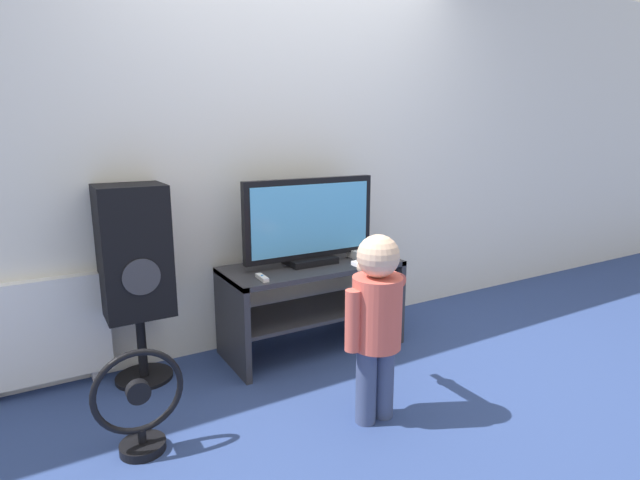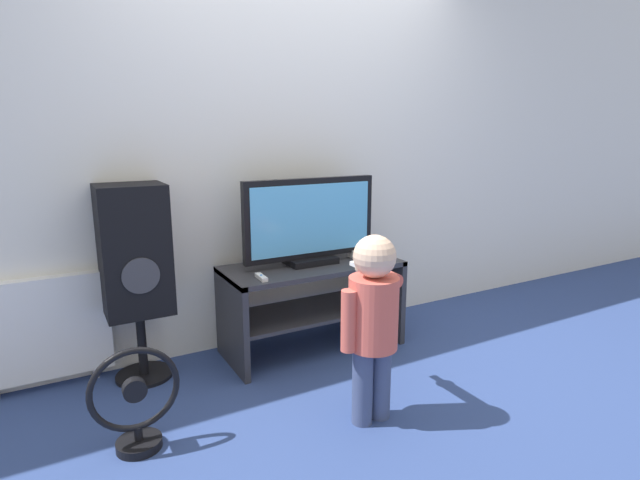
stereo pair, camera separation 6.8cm
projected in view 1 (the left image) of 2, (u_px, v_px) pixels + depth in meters
The scene contains 10 objects.
ground_plane at pixel (332, 362), 3.03m from camera, with size 16.00×16.00×0.00m, color navy.
wall_back at pixel (287, 143), 3.24m from camera, with size 10.00×0.06×2.60m.
tv_stand at pixel (312, 294), 3.16m from camera, with size 1.12×0.49×0.56m.
television at pixel (310, 222), 3.08m from camera, with size 0.88×0.20×0.54m.
game_console at pixel (358, 255), 3.23m from camera, with size 0.04×0.19×0.05m.
remote_primary at pixel (262, 278), 2.80m from camera, with size 0.04×0.13×0.03m.
child at pixel (376, 313), 2.34m from camera, with size 0.35×0.51×0.92m.
speaker_tower at pixel (134, 255), 2.68m from camera, with size 0.35×0.32×1.10m.
floor_fan at pixel (139, 406), 2.15m from camera, with size 0.39×0.20×0.48m.
radiator at pixel (40, 332), 2.63m from camera, with size 0.69×0.08×0.62m.
Camera 1 is at (-1.49, -2.38, 1.38)m, focal length 28.00 mm.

